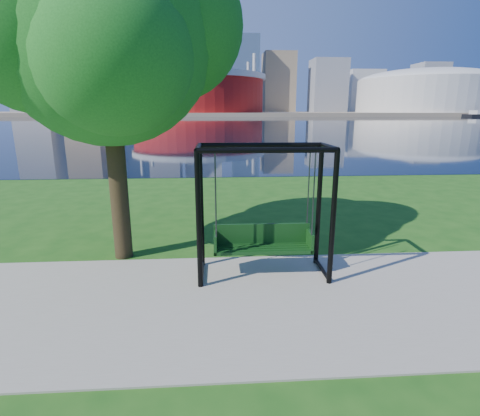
{
  "coord_description": "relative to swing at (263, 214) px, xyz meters",
  "views": [
    {
      "loc": [
        -0.33,
        -6.36,
        3.23
      ],
      "look_at": [
        0.1,
        0.0,
        1.56
      ],
      "focal_mm": 28.0,
      "sensor_mm": 36.0,
      "label": 1
    }
  ],
  "objects": [
    {
      "name": "ground",
      "position": [
        -0.6,
        -0.63,
        -1.26
      ],
      "size": [
        900.0,
        900.0,
        0.0
      ],
      "primitive_type": "plane",
      "color": "#1E5114",
      "rests_on": "ground"
    },
    {
      "name": "path",
      "position": [
        -0.6,
        -1.13,
        -1.25
      ],
      "size": [
        120.0,
        4.0,
        0.03
      ],
      "primitive_type": "cube",
      "color": "#9E937F",
      "rests_on": "ground"
    },
    {
      "name": "river",
      "position": [
        -0.6,
        101.37,
        -1.25
      ],
      "size": [
        900.0,
        180.0,
        0.02
      ],
      "primitive_type": "cube",
      "color": "black",
      "rests_on": "ground"
    },
    {
      "name": "far_bank",
      "position": [
        -0.6,
        305.37,
        -0.26
      ],
      "size": [
        900.0,
        228.0,
        2.0
      ],
      "primitive_type": "cube",
      "color": "#937F60",
      "rests_on": "ground"
    },
    {
      "name": "stadium",
      "position": [
        -10.6,
        234.37,
        12.96
      ],
      "size": [
        83.0,
        83.0,
        32.0
      ],
      "color": "maroon",
      "rests_on": "far_bank"
    },
    {
      "name": "arena",
      "position": [
        134.4,
        234.37,
        14.61
      ],
      "size": [
        84.0,
        84.0,
        26.56
      ],
      "color": "beige",
      "rests_on": "far_bank"
    },
    {
      "name": "skyline",
      "position": [
        -4.87,
        318.76,
        34.63
      ],
      "size": [
        392.0,
        66.0,
        96.5
      ],
      "color": "gray",
      "rests_on": "far_bank"
    },
    {
      "name": "swing",
      "position": [
        0.0,
        0.0,
        0.0
      ],
      "size": [
        2.56,
        1.13,
        2.61
      ],
      "rotation": [
        0.0,
        0.0,
        -0.01
      ],
      "color": "black",
      "rests_on": "ground"
    },
    {
      "name": "park_tree",
      "position": [
        -3.08,
        1.21,
        3.5
      ],
      "size": [
        5.52,
        4.99,
        6.86
      ],
      "color": "black",
      "rests_on": "ground"
    }
  ]
}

